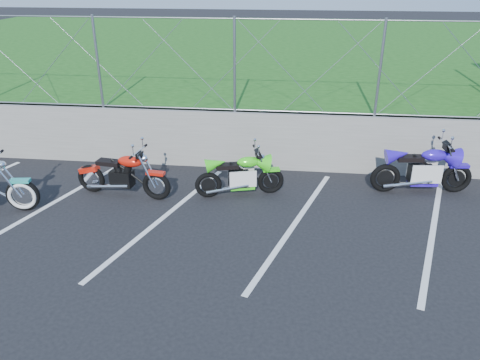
# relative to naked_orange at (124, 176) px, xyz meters

# --- Properties ---
(ground) EXTENTS (90.00, 90.00, 0.00)m
(ground) POSITION_rel_naked_orange_xyz_m (1.00, -1.75, -0.43)
(ground) COLOR black
(ground) RESTS_ON ground
(retaining_wall) EXTENTS (30.00, 0.22, 1.30)m
(retaining_wall) POSITION_rel_naked_orange_xyz_m (1.00, 1.75, 0.22)
(retaining_wall) COLOR slate
(retaining_wall) RESTS_ON ground
(grass_field) EXTENTS (30.00, 20.00, 1.30)m
(grass_field) POSITION_rel_naked_orange_xyz_m (1.00, 11.75, 0.22)
(grass_field) COLOR #1B5015
(grass_field) RESTS_ON ground
(chain_link_fence) EXTENTS (28.00, 0.03, 2.00)m
(chain_link_fence) POSITION_rel_naked_orange_xyz_m (1.00, 1.75, 1.87)
(chain_link_fence) COLOR gray
(chain_link_fence) RESTS_ON retaining_wall
(parking_lines) EXTENTS (18.29, 4.31, 0.01)m
(parking_lines) POSITION_rel_naked_orange_xyz_m (2.20, -0.75, -0.43)
(parking_lines) COLOR silver
(parking_lines) RESTS_ON ground
(naked_orange) EXTENTS (2.01, 0.68, 1.00)m
(naked_orange) POSITION_rel_naked_orange_xyz_m (0.00, 0.00, 0.00)
(naked_orange) COLOR black
(naked_orange) RESTS_ON ground
(sportbike_green) EXTENTS (1.76, 0.69, 0.93)m
(sportbike_green) POSITION_rel_naked_orange_xyz_m (2.31, 0.30, -0.03)
(sportbike_green) COLOR black
(sportbike_green) RESTS_ON ground
(sportbike_blue) EXTENTS (2.04, 0.73, 1.06)m
(sportbike_blue) POSITION_rel_naked_orange_xyz_m (5.94, 0.86, 0.03)
(sportbike_blue) COLOR black
(sportbike_blue) RESTS_ON ground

